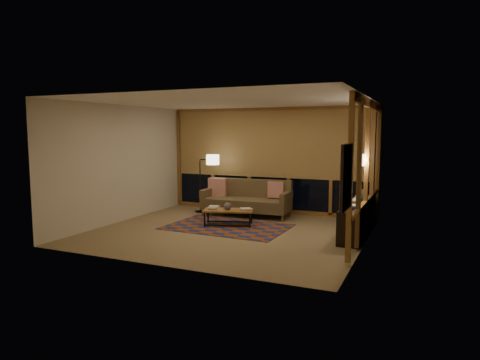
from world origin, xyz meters
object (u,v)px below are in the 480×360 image
at_px(bookshelf, 358,218).
at_px(coffee_table, 228,218).
at_px(sofa, 246,198).
at_px(floor_lamp, 200,183).

bearing_deg(bookshelf, coffee_table, -170.38).
xyz_separation_m(coffee_table, bookshelf, (2.75, 0.47, 0.14)).
bearing_deg(coffee_table, sofa, 75.75).
relative_size(coffee_table, bookshelf, 0.42).
distance_m(floor_lamp, bookshelf, 4.21).
height_order(sofa, coffee_table, sofa).
bearing_deg(sofa, coffee_table, -90.07).
bearing_deg(floor_lamp, sofa, -9.53).
distance_m(sofa, floor_lamp, 1.34).
xyz_separation_m(sofa, bookshelf, (2.82, -0.71, -0.12)).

